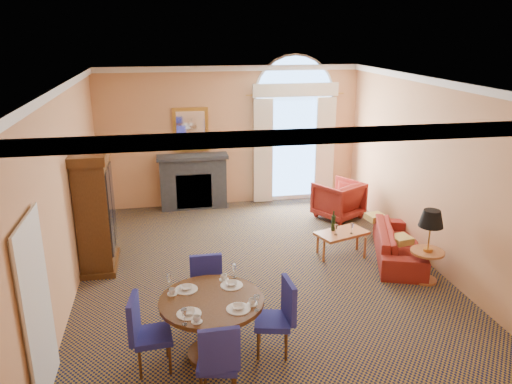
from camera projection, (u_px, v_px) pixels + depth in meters
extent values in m
plane|color=#101533|center=(261.00, 273.00, 8.49)|extent=(7.50, 7.50, 0.00)
cube|color=tan|center=(230.00, 137.00, 11.50)|extent=(6.00, 0.04, 3.20)
cube|color=tan|center=(66.00, 195.00, 7.47)|extent=(0.04, 7.50, 3.20)
cube|color=tan|center=(434.00, 174.00, 8.52)|extent=(0.04, 7.50, 3.20)
cube|color=white|center=(262.00, 82.00, 7.50)|extent=(6.00, 7.50, 0.04)
cube|color=silver|center=(262.00, 86.00, 7.52)|extent=(6.00, 7.50, 0.12)
cube|color=silver|center=(37.00, 312.00, 5.41)|extent=(0.08, 0.90, 2.06)
cube|color=#373B41|center=(193.00, 183.00, 11.47)|extent=(1.50, 0.40, 1.20)
cube|color=#373B41|center=(192.00, 156.00, 11.24)|extent=(1.60, 0.46, 0.08)
cube|color=gold|center=(191.00, 130.00, 11.25)|extent=(0.80, 0.04, 1.00)
cube|color=white|center=(191.00, 130.00, 11.23)|extent=(0.64, 0.02, 0.84)
cube|color=silver|center=(293.00, 149.00, 11.85)|extent=(1.90, 0.04, 2.50)
cube|color=#80A7D6|center=(293.00, 149.00, 11.84)|extent=(1.70, 0.02, 2.30)
cylinder|color=silver|center=(294.00, 96.00, 11.46)|extent=(1.90, 0.04, 1.90)
cube|color=beige|center=(263.00, 152.00, 11.61)|extent=(0.45, 0.06, 2.45)
cube|color=beige|center=(325.00, 149.00, 11.87)|extent=(0.45, 0.06, 2.45)
cube|color=beige|center=(296.00, 90.00, 11.30)|extent=(2.00, 0.08, 0.30)
cube|color=#3D220E|center=(96.00, 215.00, 8.47)|extent=(0.53, 0.96, 1.92)
cube|color=#3D220E|center=(89.00, 155.00, 8.14)|extent=(0.60, 1.06, 0.15)
cube|color=#3D220E|center=(101.00, 263.00, 8.75)|extent=(0.60, 1.06, 0.10)
cylinder|color=#3D220E|center=(212.00, 301.00, 6.11)|extent=(1.29, 1.29, 0.05)
cylinder|color=#3D220E|center=(212.00, 330.00, 6.23)|extent=(0.17, 0.17, 0.76)
cylinder|color=#3D220E|center=(213.00, 353.00, 6.34)|extent=(0.65, 0.65, 0.06)
cylinder|color=silver|center=(232.00, 285.00, 6.42)|extent=(0.29, 0.29, 0.01)
imported|color=silver|center=(232.00, 284.00, 6.41)|extent=(0.15, 0.15, 0.04)
imported|color=silver|center=(224.00, 277.00, 6.56)|extent=(0.09, 0.09, 0.07)
cylinder|color=silver|center=(186.00, 289.00, 6.32)|extent=(0.29, 0.29, 0.01)
imported|color=silver|center=(186.00, 288.00, 6.31)|extent=(0.15, 0.15, 0.04)
imported|color=silver|center=(172.00, 291.00, 6.20)|extent=(0.09, 0.09, 0.07)
cylinder|color=silver|center=(189.00, 314.00, 5.78)|extent=(0.29, 0.29, 0.01)
imported|color=silver|center=(189.00, 312.00, 5.77)|extent=(0.15, 0.15, 0.04)
imported|color=silver|center=(197.00, 319.00, 5.61)|extent=(0.09, 0.09, 0.07)
cylinder|color=silver|center=(238.00, 309.00, 5.88)|extent=(0.29, 0.29, 0.01)
imported|color=silver|center=(238.00, 307.00, 5.87)|extent=(0.15, 0.15, 0.04)
imported|color=silver|center=(252.00, 301.00, 5.97)|extent=(0.09, 0.09, 0.07)
cube|color=navy|center=(208.00, 298.00, 6.84)|extent=(0.58, 0.58, 0.08)
cube|color=navy|center=(206.00, 272.00, 6.94)|extent=(0.45, 0.07, 0.53)
cylinder|color=#3D220E|center=(214.00, 304.00, 7.15)|extent=(0.03, 0.03, 0.41)
cylinder|color=#3D220E|center=(192.00, 311.00, 6.97)|extent=(0.03, 0.03, 0.41)
cylinder|color=#3D220E|center=(226.00, 316.00, 6.87)|extent=(0.03, 0.03, 0.41)
cylinder|color=#3D220E|center=(203.00, 323.00, 6.69)|extent=(0.03, 0.03, 0.41)
cube|color=navy|center=(218.00, 362.00, 5.53)|extent=(0.52, 0.52, 0.08)
cube|color=navy|center=(219.00, 351.00, 5.25)|extent=(0.45, 0.07, 0.53)
cylinder|color=#3D220E|center=(205.00, 370.00, 5.77)|extent=(0.03, 0.03, 0.41)
cylinder|color=#3D220E|center=(235.00, 370.00, 5.76)|extent=(0.03, 0.03, 0.41)
cube|color=navy|center=(273.00, 321.00, 6.30)|extent=(0.53, 0.53, 0.08)
cube|color=navy|center=(289.00, 300.00, 6.23)|extent=(0.10, 0.45, 0.53)
cylinder|color=#3D220E|center=(286.00, 346.00, 6.20)|extent=(0.03, 0.03, 0.41)
cylinder|color=#3D220E|center=(286.00, 330.00, 6.53)|extent=(0.03, 0.03, 0.41)
cylinder|color=#3D220E|center=(258.00, 346.00, 6.22)|extent=(0.03, 0.03, 0.41)
cylinder|color=#3D220E|center=(259.00, 330.00, 6.55)|extent=(0.03, 0.03, 0.41)
cube|color=navy|center=(153.00, 336.00, 5.99)|extent=(0.48, 0.48, 0.08)
cube|color=navy|center=(134.00, 318.00, 5.84)|extent=(0.13, 0.45, 0.53)
cylinder|color=#3D220E|center=(139.00, 347.00, 6.18)|extent=(0.03, 0.03, 0.41)
cylinder|color=#3D220E|center=(140.00, 365.00, 5.87)|extent=(0.03, 0.03, 0.41)
cylinder|color=#3D220E|center=(167.00, 343.00, 6.27)|extent=(0.03, 0.03, 0.41)
cylinder|color=#3D220E|center=(170.00, 360.00, 5.95)|extent=(0.03, 0.03, 0.41)
imported|color=maroon|center=(399.00, 244.00, 8.96)|extent=(1.38, 2.11, 0.57)
imported|color=maroon|center=(338.00, 200.00, 10.90)|extent=(1.21, 1.22, 0.82)
cube|color=#AD6133|center=(342.00, 233.00, 9.04)|extent=(1.03, 0.78, 0.05)
cylinder|color=#AD6133|center=(324.00, 251.00, 8.87)|extent=(0.04, 0.04, 0.41)
cylinder|color=#AD6133|center=(365.00, 248.00, 9.01)|extent=(0.04, 0.04, 0.41)
cylinder|color=#AD6133|center=(318.00, 243.00, 9.22)|extent=(0.04, 0.04, 0.41)
cylinder|color=#AD6133|center=(357.00, 240.00, 9.35)|extent=(0.04, 0.04, 0.41)
cylinder|color=#AD6133|center=(427.00, 252.00, 8.08)|extent=(0.54, 0.54, 0.04)
cylinder|color=#AD6133|center=(426.00, 267.00, 8.17)|extent=(0.07, 0.07, 0.51)
cylinder|color=#AD6133|center=(424.00, 280.00, 8.24)|extent=(0.40, 0.40, 0.04)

